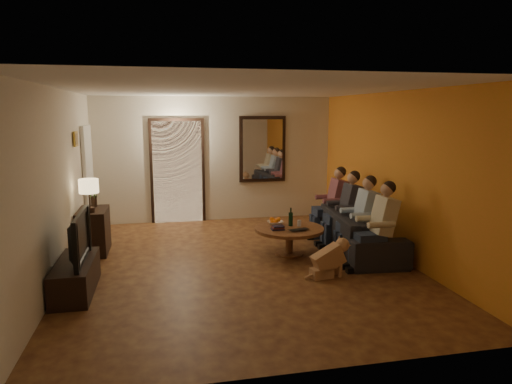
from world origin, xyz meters
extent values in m
cube|color=#431D12|center=(0.00, 0.00, 0.00)|extent=(5.00, 6.00, 0.01)
cube|color=white|center=(0.00, 0.00, 2.60)|extent=(5.00, 6.00, 0.01)
cube|color=beige|center=(0.00, 3.00, 1.30)|extent=(5.00, 0.02, 2.60)
cube|color=beige|center=(0.00, -3.00, 1.30)|extent=(5.00, 0.02, 2.60)
cube|color=beige|center=(-2.50, 0.00, 1.30)|extent=(0.02, 6.00, 2.60)
cube|color=beige|center=(2.50, 0.00, 1.30)|extent=(0.02, 6.00, 2.60)
cube|color=orange|center=(2.49, 0.00, 1.30)|extent=(0.01, 6.00, 2.60)
cube|color=#FFE0A5|center=(-0.80, 2.98, 1.05)|extent=(1.00, 0.06, 2.10)
cube|color=black|center=(-0.80, 2.97, 1.05)|extent=(1.12, 0.04, 2.22)
cube|color=silver|center=(-0.55, 2.98, 0.90)|extent=(0.45, 0.03, 1.70)
cube|color=black|center=(1.00, 2.96, 1.50)|extent=(1.00, 0.05, 1.40)
cube|color=white|center=(1.00, 2.93, 1.50)|extent=(0.86, 0.02, 1.26)
cube|color=white|center=(-2.46, 2.30, 1.02)|extent=(0.06, 0.85, 2.04)
cube|color=#B28C33|center=(-2.47, 1.30, 1.85)|extent=(0.03, 0.28, 0.24)
cube|color=brown|center=(-2.46, 1.30, 1.85)|extent=(0.01, 0.22, 0.18)
cube|color=black|center=(-2.25, 1.08, 0.36)|extent=(0.45, 0.81, 0.72)
cube|color=black|center=(-2.25, -0.65, 0.21)|extent=(0.45, 1.24, 0.41)
imported|color=black|center=(-2.25, -0.65, 0.72)|extent=(1.07, 0.14, 0.62)
imported|color=black|center=(2.04, 0.28, 0.33)|extent=(2.31, 1.09, 0.65)
cylinder|color=#5A2C1B|center=(0.85, 0.31, 0.23)|extent=(1.19, 1.19, 0.45)
imported|color=white|center=(0.67, 0.53, 0.48)|extent=(0.26, 0.26, 0.06)
cylinder|color=silver|center=(1.03, 0.36, 0.50)|extent=(0.06, 0.06, 0.10)
imported|color=black|center=(0.95, 0.03, 0.46)|extent=(0.37, 0.28, 0.03)
camera|label=1|loc=(-1.14, -6.54, 2.27)|focal=32.00mm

